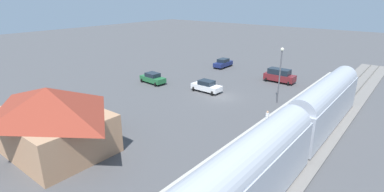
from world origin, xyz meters
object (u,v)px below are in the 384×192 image
(suv_maroon, at_px, (280,75))
(light_pole_near_platform, at_px, (280,69))
(sedan_navy, at_px, (223,63))
(pedestrian_on_platform, at_px, (267,117))
(sedan_white, at_px, (206,86))
(sedan_green, at_px, (153,78))
(station_building, at_px, (51,118))

(suv_maroon, bearing_deg, light_pole_near_platform, 111.50)
(sedan_navy, bearing_deg, pedestrian_on_platform, 132.20)
(suv_maroon, relative_size, sedan_white, 1.09)
(pedestrian_on_platform, bearing_deg, suv_maroon, -71.15)
(sedan_green, distance_m, suv_maroon, 20.61)
(station_building, bearing_deg, pedestrian_on_platform, -129.75)
(sedan_navy, relative_size, light_pole_near_platform, 0.62)
(station_building, height_order, light_pole_near_platform, light_pole_near_platform)
(sedan_white, bearing_deg, station_building, 87.22)
(suv_maroon, height_order, light_pole_near_platform, light_pole_near_platform)
(sedan_green, xyz_separation_m, light_pole_near_platform, (-19.48, -3.79, 3.78))
(station_building, distance_m, sedan_navy, 37.60)
(pedestrian_on_platform, distance_m, sedan_white, 13.93)
(sedan_white, bearing_deg, suv_maroon, -118.83)
(sedan_white, bearing_deg, pedestrian_on_platform, 153.25)
(light_pole_near_platform, bearing_deg, sedan_green, 11.02)
(sedan_green, relative_size, suv_maroon, 0.94)
(sedan_green, height_order, light_pole_near_platform, light_pole_near_platform)
(station_building, bearing_deg, light_pole_near_platform, -114.53)
(pedestrian_on_platform, relative_size, sedan_navy, 0.38)
(light_pole_near_platform, bearing_deg, station_building, 65.47)
(pedestrian_on_platform, xyz_separation_m, sedan_green, (21.80, -4.48, -0.40))
(station_building, relative_size, sedan_navy, 2.54)
(sedan_white, xyz_separation_m, light_pole_near_platform, (-10.11, -2.01, 3.78))
(pedestrian_on_platform, relative_size, suv_maroon, 0.35)
(suv_maroon, bearing_deg, sedan_white, 61.17)
(sedan_navy, xyz_separation_m, sedan_white, (-6.51, 14.62, 0.00))
(station_building, xyz_separation_m, suv_maroon, (-7.45, -34.07, -1.95))
(station_building, xyz_separation_m, light_pole_near_platform, (-11.20, -24.54, 1.56))
(sedan_green, relative_size, sedan_navy, 1.02)
(pedestrian_on_platform, distance_m, sedan_navy, 28.19)
(station_building, xyz_separation_m, pedestrian_on_platform, (-13.53, -16.26, -1.82))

